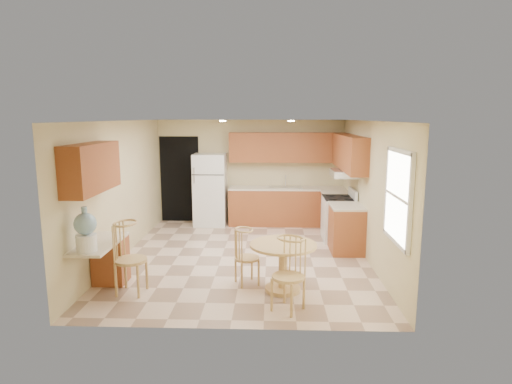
{
  "coord_description": "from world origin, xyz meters",
  "views": [
    {
      "loc": [
        0.49,
        -7.61,
        2.57
      ],
      "look_at": [
        0.21,
        0.3,
        1.17
      ],
      "focal_mm": 30.0,
      "sensor_mm": 36.0,
      "label": 1
    }
  ],
  "objects_px": {
    "refrigerator": "(210,190)",
    "chair_table_a": "(247,253)",
    "chair_table_b": "(289,270)",
    "chair_desk": "(128,253)",
    "stove": "(339,218)",
    "dining_table": "(283,260)",
    "water_crock": "(86,231)"
  },
  "relations": [
    {
      "from": "refrigerator",
      "to": "chair_desk",
      "type": "xyz_separation_m",
      "value": [
        -0.6,
        -4.21,
        -0.21
      ]
    },
    {
      "from": "dining_table",
      "to": "chair_table_a",
      "type": "relative_size",
      "value": 1.13
    },
    {
      "from": "refrigerator",
      "to": "chair_table_a",
      "type": "bearing_deg",
      "value": -74.06
    },
    {
      "from": "chair_desk",
      "to": "water_crock",
      "type": "bearing_deg",
      "value": -50.29
    },
    {
      "from": "refrigerator",
      "to": "chair_desk",
      "type": "distance_m",
      "value": 4.25
    },
    {
      "from": "stove",
      "to": "chair_desk",
      "type": "xyz_separation_m",
      "value": [
        -3.47,
        -2.99,
        0.18
      ]
    },
    {
      "from": "refrigerator",
      "to": "stove",
      "type": "relative_size",
      "value": 1.57
    },
    {
      "from": "dining_table",
      "to": "water_crock",
      "type": "height_order",
      "value": "water_crock"
    },
    {
      "from": "stove",
      "to": "refrigerator",
      "type": "bearing_deg",
      "value": 157.01
    },
    {
      "from": "chair_table_b",
      "to": "chair_desk",
      "type": "height_order",
      "value": "chair_desk"
    },
    {
      "from": "refrigerator",
      "to": "chair_table_b",
      "type": "distance_m",
      "value": 4.99
    },
    {
      "from": "chair_table_b",
      "to": "chair_desk",
      "type": "bearing_deg",
      "value": 22.85
    },
    {
      "from": "stove",
      "to": "chair_table_a",
      "type": "distance_m",
      "value": 3.13
    },
    {
      "from": "chair_desk",
      "to": "chair_table_b",
      "type": "bearing_deg",
      "value": 82.78
    },
    {
      "from": "refrigerator",
      "to": "chair_table_b",
      "type": "height_order",
      "value": "refrigerator"
    },
    {
      "from": "chair_table_a",
      "to": "water_crock",
      "type": "height_order",
      "value": "water_crock"
    },
    {
      "from": "dining_table",
      "to": "chair_desk",
      "type": "xyz_separation_m",
      "value": [
        -2.23,
        -0.26,
        0.17
      ]
    },
    {
      "from": "refrigerator",
      "to": "chair_desk",
      "type": "relative_size",
      "value": 1.61
    },
    {
      "from": "water_crock",
      "to": "chair_table_a",
      "type": "bearing_deg",
      "value": 19.08
    },
    {
      "from": "dining_table",
      "to": "water_crock",
      "type": "bearing_deg",
      "value": -167.98
    },
    {
      "from": "chair_desk",
      "to": "water_crock",
      "type": "distance_m",
      "value": 0.68
    },
    {
      "from": "stove",
      "to": "dining_table",
      "type": "height_order",
      "value": "stove"
    },
    {
      "from": "stove",
      "to": "chair_desk",
      "type": "relative_size",
      "value": 1.03
    },
    {
      "from": "chair_table_a",
      "to": "chair_desk",
      "type": "xyz_separation_m",
      "value": [
        -1.68,
        -0.42,
        0.11
      ]
    },
    {
      "from": "chair_table_b",
      "to": "chair_desk",
      "type": "xyz_separation_m",
      "value": [
        -2.28,
        0.49,
        0.04
      ]
    },
    {
      "from": "stove",
      "to": "dining_table",
      "type": "xyz_separation_m",
      "value": [
        -1.24,
        -2.73,
        0.01
      ]
    },
    {
      "from": "chair_table_a",
      "to": "water_crock",
      "type": "xyz_separation_m",
      "value": [
        -2.13,
        -0.74,
        0.51
      ]
    },
    {
      "from": "stove",
      "to": "dining_table",
      "type": "bearing_deg",
      "value": -114.51
    },
    {
      "from": "refrigerator",
      "to": "chair_desk",
      "type": "height_order",
      "value": "refrigerator"
    },
    {
      "from": "water_crock",
      "to": "refrigerator",
      "type": "bearing_deg",
      "value": 76.92
    },
    {
      "from": "dining_table",
      "to": "chair_table_b",
      "type": "distance_m",
      "value": 0.76
    },
    {
      "from": "stove",
      "to": "water_crock",
      "type": "xyz_separation_m",
      "value": [
        -3.92,
        -3.3,
        0.58
      ]
    }
  ]
}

